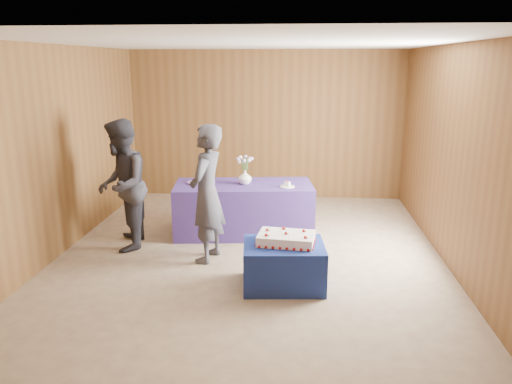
# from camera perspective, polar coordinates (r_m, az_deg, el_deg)

# --- Properties ---
(ground) EXTENTS (6.00, 6.00, 0.00)m
(ground) POSITION_cam_1_polar(r_m,az_deg,el_deg) (6.68, -0.70, -7.12)
(ground) COLOR #9D8A6C
(ground) RESTS_ON ground
(room_shell) EXTENTS (5.04, 6.04, 2.72)m
(room_shell) POSITION_cam_1_polar(r_m,az_deg,el_deg) (6.24, -0.75, 8.44)
(room_shell) COLOR brown
(room_shell) RESTS_ON ground
(cake_table) EXTENTS (0.96, 0.78, 0.50)m
(cake_table) POSITION_cam_1_polar(r_m,az_deg,el_deg) (5.71, 3.18, -8.34)
(cake_table) COLOR navy
(cake_table) RESTS_ON ground
(serving_table) EXTENTS (2.09, 1.13, 0.75)m
(serving_table) POSITION_cam_1_polar(r_m,az_deg,el_deg) (7.37, -1.41, -1.93)
(serving_table) COLOR #472F81
(serving_table) RESTS_ON ground
(sheet_cake) EXTENTS (0.69, 0.51, 0.15)m
(sheet_cake) POSITION_cam_1_polar(r_m,az_deg,el_deg) (5.63, 3.47, -5.33)
(sheet_cake) COLOR white
(sheet_cake) RESTS_ON cake_table
(vase) EXTENTS (0.20, 0.20, 0.21)m
(vase) POSITION_cam_1_polar(r_m,az_deg,el_deg) (7.26, -1.28, 1.71)
(vase) COLOR white
(vase) RESTS_ON serving_table
(flower_spray) EXTENTS (0.25, 0.25, 0.19)m
(flower_spray) POSITION_cam_1_polar(r_m,az_deg,el_deg) (7.20, -1.30, 3.77)
(flower_spray) COLOR #2A6B2C
(flower_spray) RESTS_ON vase
(platter) EXTENTS (0.47, 0.47, 0.02)m
(platter) POSITION_cam_1_polar(r_m,az_deg,el_deg) (7.38, -6.45, 1.10)
(platter) COLOR #6D53A7
(platter) RESTS_ON serving_table
(plate) EXTENTS (0.23, 0.23, 0.01)m
(plate) POSITION_cam_1_polar(r_m,az_deg,el_deg) (7.12, 3.59, 0.63)
(plate) COLOR white
(plate) RESTS_ON serving_table
(cake_slice) EXTENTS (0.09, 0.08, 0.09)m
(cake_slice) POSITION_cam_1_polar(r_m,az_deg,el_deg) (7.11, 3.59, 0.93)
(cake_slice) COLOR white
(cake_slice) RESTS_ON plate
(knife) EXTENTS (0.26, 0.05, 0.00)m
(knife) POSITION_cam_1_polar(r_m,az_deg,el_deg) (7.04, 4.08, 0.43)
(knife) COLOR silver
(knife) RESTS_ON serving_table
(guest_left) EXTENTS (0.54, 0.71, 1.75)m
(guest_left) POSITION_cam_1_polar(r_m,az_deg,el_deg) (6.28, -5.64, -0.22)
(guest_left) COLOR #3B3B46
(guest_left) RESTS_ON ground
(guest_right) EXTENTS (0.83, 0.97, 1.76)m
(guest_right) POSITION_cam_1_polar(r_m,az_deg,el_deg) (6.89, -15.09, 0.74)
(guest_right) COLOR #2E2E37
(guest_right) RESTS_ON ground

